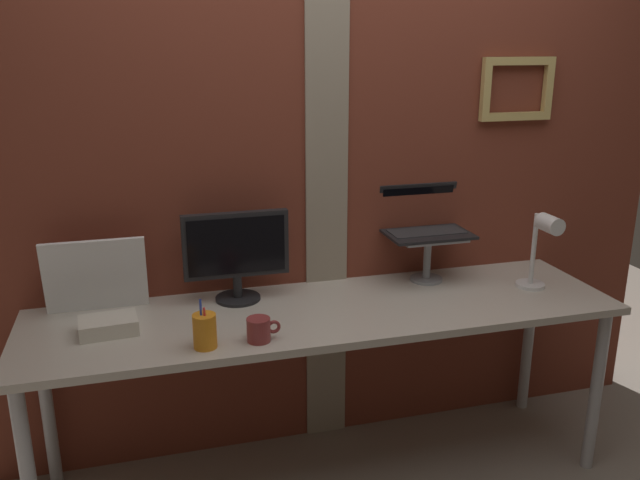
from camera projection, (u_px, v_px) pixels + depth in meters
ground_plane at (359, 471)px, 2.77m from camera, size 6.00×6.00×0.00m
brick_wall_back at (335, 142)px, 2.74m from camera, size 3.06×0.16×2.68m
desk at (327, 325)px, 2.56m from camera, size 2.29×0.62×0.75m
monitor at (236, 250)px, 2.57m from camera, size 0.42×0.18×0.36m
laptop_stand at (428, 250)px, 2.80m from camera, size 0.28×0.22×0.20m
laptop at (423, 220)px, 2.83m from camera, size 0.36×0.28×0.20m
whiteboard_panel at (95, 276)px, 2.48m from camera, size 0.38×0.07×0.29m
desk_lamp at (542, 244)px, 2.66m from camera, size 0.12×0.20×0.33m
pen_cup at (205, 331)px, 2.20m from camera, size 0.08×0.08×0.17m
coffee_mug at (259, 330)px, 2.26m from camera, size 0.12×0.08×0.08m
paper_clutter_stack at (108, 326)px, 2.32m from camera, size 0.21×0.16×0.06m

